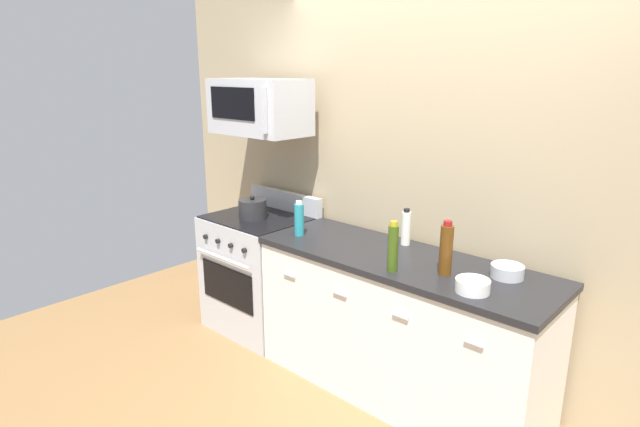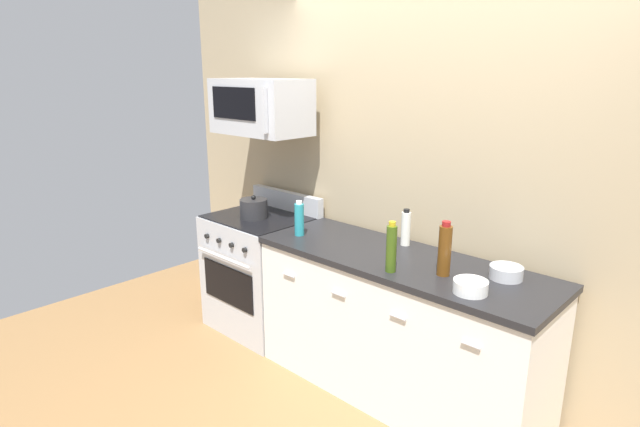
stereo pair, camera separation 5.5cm
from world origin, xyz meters
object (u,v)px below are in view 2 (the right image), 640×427
bowl_steel_prep (506,272)px  microwave (261,107)px  stockpot (254,208)px  bottle_olive_oil (391,248)px  bottle_dish_soap (299,219)px  bottle_vinegar_white (406,228)px  bottle_wine_amber (445,250)px  bowl_white_ceramic (471,286)px  range_oven (261,271)px

bowl_steel_prep → microwave: bearing=-177.5°
microwave → bowl_steel_prep: 2.07m
bowl_steel_prep → stockpot: stockpot is taller
bottle_olive_oil → bottle_dish_soap: bearing=172.5°
bottle_vinegar_white → bowl_steel_prep: (0.71, -0.09, -0.08)m
bottle_wine_amber → bowl_white_ceramic: bottle_wine_amber is taller
bottle_dish_soap → stockpot: bottle_dish_soap is taller
bottle_olive_oil → stockpot: bottle_olive_oil is taller
bottle_olive_oil → bottle_vinegar_white: 0.48m
microwave → bottle_wine_amber: 1.78m
bowl_white_ceramic → bowl_steel_prep: bearing=80.7°
bowl_steel_prep → bowl_white_ceramic: bearing=-99.3°
bowl_steel_prep → bottle_vinegar_white: bearing=172.9°
bottle_olive_oil → bowl_white_ceramic: 0.48m
bottle_wine_amber → bowl_steel_prep: size_ratio=1.74×
stockpot → bowl_steel_prep: bearing=5.4°
range_oven → bottle_olive_oil: (1.39, -0.22, 0.59)m
bottle_wine_amber → microwave: bearing=176.2°
bottle_dish_soap → bottle_vinegar_white: bearing=26.8°
bottle_vinegar_white → bottle_wine_amber: bearing=-32.2°
bowl_white_ceramic → stockpot: bearing=176.1°
bottle_vinegar_white → bowl_steel_prep: size_ratio=1.35×
range_oven → bottle_dish_soap: bottle_dish_soap is taller
bowl_white_ceramic → bottle_dish_soap: bearing=177.0°
bottle_vinegar_white → microwave: bearing=-171.9°
microwave → stockpot: 0.76m
range_oven → bottle_wine_amber: (1.64, -0.06, 0.60)m
microwave → bottle_wine_amber: bearing=-3.8°
bottle_olive_oil → bottle_wine_amber: bearing=33.2°
bottle_dish_soap → bowl_white_ceramic: bearing=-3.0°
microwave → bowl_steel_prep: microwave is taller
bottle_wine_amber → bottle_dish_soap: (-1.08, -0.05, -0.03)m
bowl_steel_prep → stockpot: size_ratio=0.85×
bottle_vinegar_white → bowl_white_ceramic: bottle_vinegar_white is taller
bottle_wine_amber → stockpot: bottle_wine_amber is taller
bottle_olive_oil → bowl_white_ceramic: bottle_olive_oil is taller
bowl_white_ceramic → range_oven: bearing=174.5°
bottle_dish_soap → bowl_steel_prep: 1.38m
stockpot → bottle_olive_oil: bearing=-6.8°
bottle_vinegar_white → range_oven: bearing=-169.8°
microwave → bottle_dish_soap: (0.55, -0.15, -0.72)m
microwave → stockpot: size_ratio=3.54×
bottle_dish_soap → bowl_white_ceramic: size_ratio=1.38×
range_oven → bottle_wine_amber: size_ratio=3.47×
range_oven → bottle_olive_oil: bottle_olive_oil is taller
microwave → bowl_steel_prep: bearing=2.5°
range_oven → bottle_dish_soap: bearing=-11.3°
bowl_white_ceramic → bowl_steel_prep: (0.05, 0.31, 0.00)m
bowl_white_ceramic → bowl_steel_prep: 0.31m
range_oven → bowl_steel_prep: range_oven is taller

